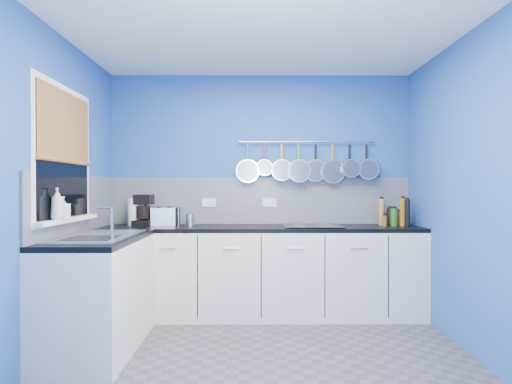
{
  "coord_description": "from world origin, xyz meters",
  "views": [
    {
      "loc": [
        -0.07,
        -3.06,
        1.29
      ],
      "look_at": [
        -0.05,
        0.75,
        1.25
      ],
      "focal_mm": 29.64,
      "sensor_mm": 36.0,
      "label": 1
    }
  ],
  "objects_px": {
    "soap_bottle_a": "(57,204)",
    "canister": "(190,220)",
    "coffee_maker": "(143,210)",
    "toaster": "(164,216)",
    "hob": "(312,226)",
    "soap_bottle_b": "(63,208)",
    "paper_towel": "(134,212)"
  },
  "relations": [
    {
      "from": "canister",
      "to": "coffee_maker",
      "type": "bearing_deg",
      "value": 177.06
    },
    {
      "from": "soap_bottle_a",
      "to": "hob",
      "type": "distance_m",
      "value": 2.34
    },
    {
      "from": "toaster",
      "to": "hob",
      "type": "relative_size",
      "value": 0.5
    },
    {
      "from": "soap_bottle_b",
      "to": "soap_bottle_a",
      "type": "bearing_deg",
      "value": -90.0
    },
    {
      "from": "toaster",
      "to": "canister",
      "type": "distance_m",
      "value": 0.3
    },
    {
      "from": "soap_bottle_b",
      "to": "toaster",
      "type": "xyz_separation_m",
      "value": [
        0.53,
        1.15,
        -0.15
      ]
    },
    {
      "from": "paper_towel",
      "to": "canister",
      "type": "bearing_deg",
      "value": -3.21
    },
    {
      "from": "soap_bottle_a",
      "to": "toaster",
      "type": "xyz_separation_m",
      "value": [
        0.53,
        1.25,
        -0.18
      ]
    },
    {
      "from": "coffee_maker",
      "to": "canister",
      "type": "bearing_deg",
      "value": 2.54
    },
    {
      "from": "soap_bottle_a",
      "to": "canister",
      "type": "distance_m",
      "value": 1.43
    },
    {
      "from": "canister",
      "to": "hob",
      "type": "xyz_separation_m",
      "value": [
        1.23,
        -0.07,
        -0.05
      ]
    },
    {
      "from": "canister",
      "to": "hob",
      "type": "relative_size",
      "value": 0.21
    },
    {
      "from": "soap_bottle_a",
      "to": "paper_towel",
      "type": "bearing_deg",
      "value": 78.95
    },
    {
      "from": "paper_towel",
      "to": "toaster",
      "type": "height_order",
      "value": "paper_towel"
    },
    {
      "from": "paper_towel",
      "to": "hob",
      "type": "bearing_deg",
      "value": -3.12
    },
    {
      "from": "soap_bottle_b",
      "to": "toaster",
      "type": "distance_m",
      "value": 1.28
    },
    {
      "from": "coffee_maker",
      "to": "toaster",
      "type": "xyz_separation_m",
      "value": [
        0.2,
        0.06,
        -0.07
      ]
    },
    {
      "from": "paper_towel",
      "to": "toaster",
      "type": "relative_size",
      "value": 0.99
    },
    {
      "from": "soap_bottle_a",
      "to": "toaster",
      "type": "relative_size",
      "value": 0.85
    },
    {
      "from": "soap_bottle_b",
      "to": "paper_towel",
      "type": "height_order",
      "value": "soap_bottle_b"
    },
    {
      "from": "soap_bottle_b",
      "to": "paper_towel",
      "type": "relative_size",
      "value": 0.61
    },
    {
      "from": "coffee_maker",
      "to": "toaster",
      "type": "relative_size",
      "value": 1.13
    },
    {
      "from": "coffee_maker",
      "to": "soap_bottle_a",
      "type": "bearing_deg",
      "value": -100.12
    },
    {
      "from": "soap_bottle_a",
      "to": "hob",
      "type": "relative_size",
      "value": 0.42
    },
    {
      "from": "toaster",
      "to": "hob",
      "type": "xyz_separation_m",
      "value": [
        1.51,
        -0.16,
        -0.08
      ]
    },
    {
      "from": "coffee_maker",
      "to": "canister",
      "type": "relative_size",
      "value": 2.65
    },
    {
      "from": "canister",
      "to": "hob",
      "type": "bearing_deg",
      "value": -3.08
    },
    {
      "from": "soap_bottle_a",
      "to": "paper_towel",
      "type": "height_order",
      "value": "soap_bottle_a"
    },
    {
      "from": "soap_bottle_a",
      "to": "canister",
      "type": "xyz_separation_m",
      "value": [
        0.81,
        1.16,
        -0.21
      ]
    },
    {
      "from": "soap_bottle_a",
      "to": "coffee_maker",
      "type": "relative_size",
      "value": 0.75
    },
    {
      "from": "paper_towel",
      "to": "toaster",
      "type": "xyz_separation_m",
      "value": [
        0.3,
        0.06,
        -0.05
      ]
    },
    {
      "from": "soap_bottle_b",
      "to": "canister",
      "type": "distance_m",
      "value": 1.35
    }
  ]
}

